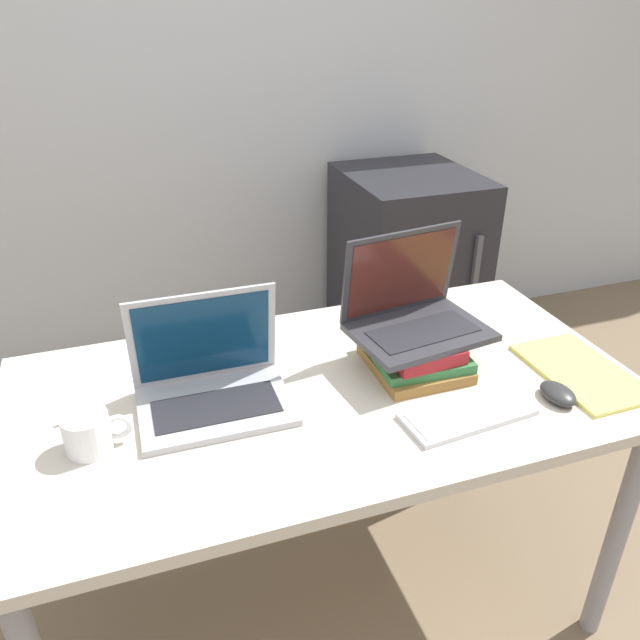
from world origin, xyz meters
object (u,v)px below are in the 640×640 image
(laptop_left, at_px, (211,383))
(wireless_keyboard, at_px, (468,414))
(laptop_on_books, at_px, (413,312))
(mouse, at_px, (558,393))
(notepad, at_px, (581,372))
(mini_fridge, at_px, (405,274))
(mug, at_px, (89,433))
(book_stack, at_px, (414,353))

(laptop_left, bearing_deg, wireless_keyboard, -24.60)
(laptop_left, distance_m, laptop_on_books, 0.51)
(mouse, bearing_deg, notepad, 29.76)
(wireless_keyboard, height_order, notepad, wireless_keyboard)
(mouse, distance_m, notepad, 0.14)
(wireless_keyboard, xyz_separation_m, mini_fridge, (0.51, 1.32, -0.31))
(laptop_on_books, distance_m, mug, 0.77)
(notepad, distance_m, mini_fridge, 1.31)
(mouse, bearing_deg, wireless_keyboard, 177.20)
(mini_fridge, bearing_deg, laptop_left, -133.27)
(laptop_on_books, bearing_deg, mug, -172.27)
(notepad, bearing_deg, wireless_keyboard, -170.27)
(laptop_left, relative_size, book_stack, 1.37)
(book_stack, height_order, mini_fridge, mini_fridge)
(book_stack, distance_m, mug, 0.76)
(wireless_keyboard, bearing_deg, laptop_on_books, 93.07)
(book_stack, relative_size, laptop_on_books, 0.71)
(mini_fridge, bearing_deg, mug, -137.66)
(laptop_on_books, height_order, mini_fridge, laptop_on_books)
(laptop_left, relative_size, wireless_keyboard, 1.10)
(book_stack, bearing_deg, mini_fridge, 64.26)
(laptop_on_books, height_order, mouse, laptop_on_books)
(notepad, height_order, mug, mug)
(mouse, relative_size, mini_fridge, 0.11)
(book_stack, bearing_deg, notepad, -23.13)
(mug, distance_m, mini_fridge, 1.77)
(wireless_keyboard, relative_size, notepad, 0.95)
(laptop_on_books, relative_size, mug, 2.55)
(wireless_keyboard, height_order, mouse, mouse)
(book_stack, distance_m, mouse, 0.34)
(laptop_on_books, relative_size, mouse, 3.50)
(book_stack, height_order, mouse, book_stack)
(wireless_keyboard, height_order, mug, mug)
(laptop_on_books, bearing_deg, book_stack, -103.43)
(mug, bearing_deg, notepad, -4.67)
(mouse, xyz_separation_m, notepad, (0.12, 0.07, -0.01))
(laptop_on_books, height_order, wireless_keyboard, laptop_on_books)
(book_stack, relative_size, wireless_keyboard, 0.80)
(laptop_left, relative_size, mug, 2.48)
(notepad, bearing_deg, book_stack, 156.87)
(mouse, height_order, mini_fridge, mini_fridge)
(wireless_keyboard, xyz_separation_m, mouse, (0.22, -0.01, 0.01))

